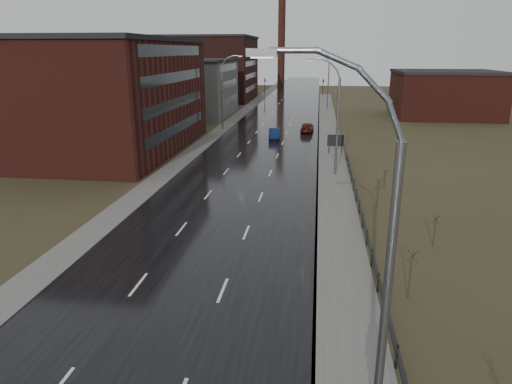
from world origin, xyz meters
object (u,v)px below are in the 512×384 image
(billboard, at_px, (336,141))
(car_near, at_px, (274,134))
(streetlight_main, at_px, (374,292))
(car_far, at_px, (307,128))

(billboard, height_order, car_near, billboard)
(streetlight_main, relative_size, billboard, 4.97)
(billboard, xyz_separation_m, car_near, (-8.18, 8.90, -0.92))
(streetlight_main, height_order, car_far, streetlight_main)
(billboard, bearing_deg, streetlight_main, -90.82)
(billboard, relative_size, car_far, 0.54)
(streetlight_main, height_order, car_near, streetlight_main)
(billboard, distance_m, car_near, 12.13)
(billboard, xyz_separation_m, car_far, (-3.75, 15.12, -0.89))
(car_far, bearing_deg, billboard, 107.46)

